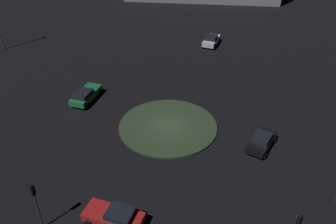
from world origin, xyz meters
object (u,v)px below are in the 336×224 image
at_px(car_black, 261,141).
at_px(car_red, 115,216).
at_px(car_green, 85,95).
at_px(traffic_light_southwest, 35,198).
at_px(car_white, 211,40).

height_order(car_black, car_red, car_red).
xyz_separation_m(car_black, car_red, (-11.07, -10.70, 0.03)).
bearing_deg(car_black, car_green, -82.71).
xyz_separation_m(car_green, traffic_light_southwest, (3.18, -17.28, 2.26)).
height_order(car_green, car_red, car_red).
xyz_separation_m(car_green, car_red, (8.26, -16.14, -0.01)).
bearing_deg(car_green, car_black, -97.42).
relative_size(car_green, car_red, 1.03).
bearing_deg(car_white, traffic_light_southwest, 176.73).
bearing_deg(car_white, car_red, -175.81).
bearing_deg(traffic_light_southwest, car_black, -26.83).
xyz_separation_m(car_white, traffic_light_southwest, (-10.13, -36.13, 2.24)).
distance_m(car_red, traffic_light_southwest, 5.68).
distance_m(car_red, car_white, 35.34).
distance_m(car_green, traffic_light_southwest, 17.72).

